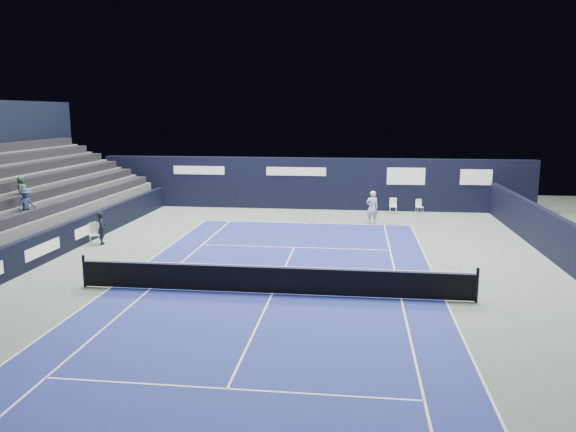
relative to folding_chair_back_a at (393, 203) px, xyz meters
name	(u,v)px	position (x,y,z in m)	size (l,w,h in m)	color
ground	(281,276)	(-4.76, -13.40, -0.62)	(48.00, 48.00, 0.00)	slate
court_surface	(272,294)	(-4.76, -15.40, -0.61)	(10.97, 23.77, 0.01)	navy
enclosure_wall_right	(552,236)	(5.74, -9.40, 0.28)	(0.30, 22.00, 1.80)	black
folding_chair_back_a	(393,203)	(0.00, 0.00, 0.00)	(0.41, 0.44, 0.93)	silver
folding_chair_back_b	(419,205)	(1.51, 0.30, -0.15)	(0.45, 0.44, 0.83)	white
line_judge_chair	(95,232)	(-13.64, -9.51, -0.06)	(0.56, 0.55, 0.98)	silver
line_judge	(102,228)	(-13.35, -9.40, 0.12)	(0.53, 0.35, 1.47)	black
court_markings	(272,294)	(-4.76, -15.40, -0.61)	(11.03, 23.83, 0.00)	white
tennis_net	(272,279)	(-4.76, -15.40, -0.11)	(12.90, 0.10, 1.10)	black
back_sponsor_wall	(313,183)	(-4.76, 1.09, 0.94)	(26.00, 0.63, 3.10)	black
side_barrier_left	(82,231)	(-14.26, -9.43, -0.02)	(0.33, 22.00, 1.20)	black
spectator_stand	(14,196)	(-18.04, -8.42, 1.34)	(6.00, 18.00, 6.40)	#515154
tennis_player	(372,207)	(-1.29, -3.28, 0.27)	(0.72, 0.89, 1.77)	silver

